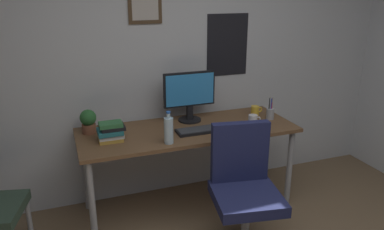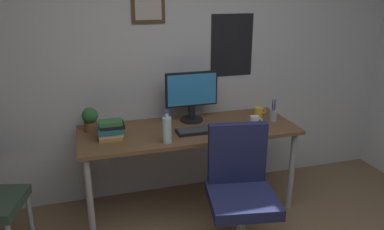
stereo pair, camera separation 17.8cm
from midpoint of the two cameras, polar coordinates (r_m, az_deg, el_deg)
The scene contains 12 objects.
wall_back at distance 3.38m, azimuth -0.46°, elevation 9.32°, with size 4.40×0.10×2.60m.
desk at distance 3.16m, azimuth 1.10°, elevation -3.33°, with size 1.80×0.67×0.74m.
office_chair at distance 2.74m, azimuth 9.16°, elevation -10.51°, with size 0.57×0.57×0.95m.
monitor at distance 3.25m, azimuth 1.51°, elevation 3.13°, with size 0.46×0.20×0.43m.
keyboard at distance 3.07m, azimuth 3.28°, elevation -2.31°, with size 0.43×0.15×0.03m.
computer_mouse at distance 3.16m, azimuth 8.53°, elevation -1.76°, with size 0.06×0.11×0.04m.
water_bottle at distance 2.82m, azimuth -2.00°, elevation -2.22°, with size 0.07×0.07×0.25m.
coffee_mug_near at distance 3.19m, azimuth 11.03°, elevation -1.06°, with size 0.11×0.08×0.10m.
coffee_mug_far at distance 3.48m, azimuth 11.52°, elevation 0.46°, with size 0.11×0.07×0.09m.
potted_plant at distance 3.14m, azimuth -13.61°, elevation -0.52°, with size 0.13×0.13×0.19m.
pen_cup at distance 3.39m, azimuth 13.69°, elevation 0.02°, with size 0.07×0.07×0.20m.
book_stack_left at distance 2.95m, azimuth -10.52°, elevation -2.23°, with size 0.21×0.17×0.15m.
Camera 2 is at (-0.84, -1.09, 1.86)m, focal length 35.25 mm.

